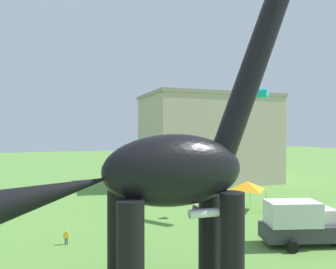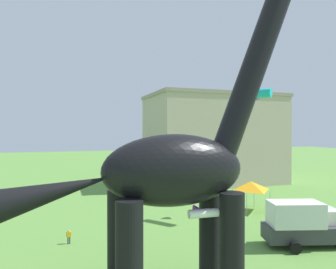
{
  "view_description": "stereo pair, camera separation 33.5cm",
  "coord_description": "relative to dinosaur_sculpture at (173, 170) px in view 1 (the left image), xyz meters",
  "views": [
    {
      "loc": [
        -3.95,
        -10.94,
        8.21
      ],
      "look_at": [
        1.61,
        4.08,
        8.02
      ],
      "focal_mm": 33.69,
      "sensor_mm": 36.0,
      "label": 1
    },
    {
      "loc": [
        -3.63,
        -11.05,
        8.21
      ],
      "look_at": [
        1.61,
        4.08,
        8.02
      ],
      "focal_mm": 33.69,
      "sensor_mm": 36.0,
      "label": 2
    }
  ],
  "objects": [
    {
      "name": "dinosaur_sculpture",
      "position": [
        0.0,
        0.0,
        0.0
      ],
      "size": [
        16.64,
        3.53,
        17.4
      ],
      "rotation": [
        0.0,
        0.0,
        0.24
      ],
      "color": "black",
      "rests_on": "ground_plane"
    },
    {
      "name": "background_building_block",
      "position": [
        18.18,
        31.09,
        0.68
      ],
      "size": [
        20.44,
        13.16,
        13.93
      ],
      "color": "#B7A893",
      "rests_on": "ground_plane"
    },
    {
      "name": "kite_high_left",
      "position": [
        11.26,
        18.66,
        -1.99
      ],
      "size": [
        1.92,
        1.85,
        1.92
      ],
      "color": "#287AE5"
    },
    {
      "name": "kite_far_left",
      "position": [
        1.32,
        -0.55,
        -2.04
      ],
      "size": [
        1.54,
        1.32,
        0.45
      ],
      "color": "white"
    },
    {
      "name": "kite_mid_right",
      "position": [
        12.13,
        10.69,
        5.33
      ],
      "size": [
        3.13,
        3.01,
        0.88
      ],
      "color": "#19B2B7"
    },
    {
      "name": "person_watching_child",
      "position": [
        -4.61,
        9.45,
        -5.68
      ],
      "size": [
        0.38,
        0.17,
        1.01
      ],
      "rotation": [
        0.0,
        0.0,
        4.01
      ],
      "color": "#2D3347",
      "rests_on": "ground_plane"
    },
    {
      "name": "parked_box_truck",
      "position": [
        11.15,
        3.55,
        -4.64
      ],
      "size": [
        5.97,
        3.63,
        3.2
      ],
      "rotation": [
        0.0,
        0.0,
        -0.29
      ],
      "color": "#38383D",
      "rests_on": "ground_plane"
    },
    {
      "name": "festival_canopy_tent",
      "position": [
        13.39,
        13.35,
        -3.75
      ],
      "size": [
        3.15,
        3.15,
        3.0
      ],
      "color": "#B2B2B7",
      "rests_on": "ground_plane"
    }
  ]
}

